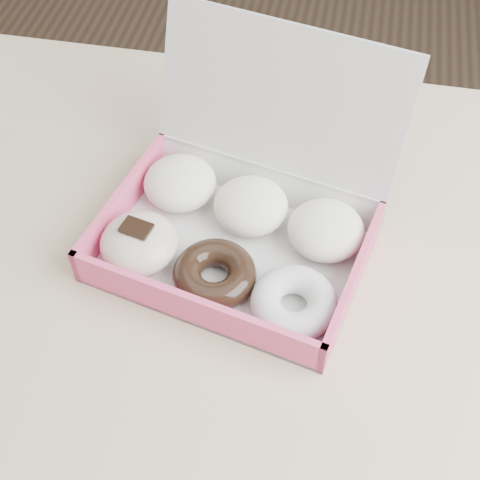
# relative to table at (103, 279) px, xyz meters

# --- Properties ---
(ground) EXTENTS (4.00, 4.00, 0.00)m
(ground) POSITION_rel_table_xyz_m (0.00, 0.00, -0.67)
(ground) COLOR black
(ground) RESTS_ON ground
(table) EXTENTS (1.20, 0.80, 0.75)m
(table) POSITION_rel_table_xyz_m (0.00, 0.00, 0.00)
(table) COLOR tan
(table) RESTS_ON ground
(donut_box) EXTENTS (0.37, 0.35, 0.22)m
(donut_box) POSITION_rel_table_xyz_m (0.18, 0.04, 0.11)
(donut_box) COLOR silver
(donut_box) RESTS_ON table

